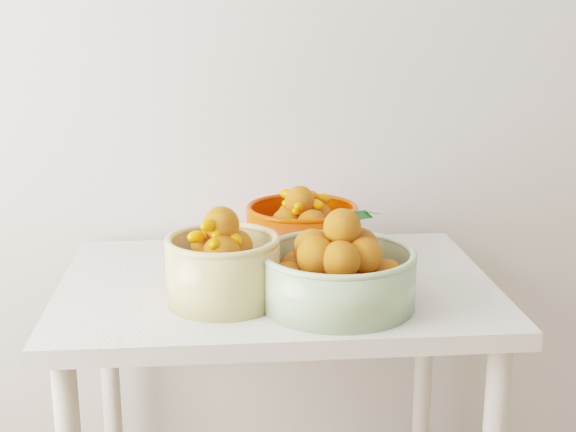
% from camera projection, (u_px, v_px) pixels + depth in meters
% --- Properties ---
extents(table, '(1.00, 0.70, 0.75)m').
position_uv_depth(table, '(277.00, 319.00, 1.89)').
color(table, silver).
rests_on(table, ground).
extents(bowl_cream, '(0.29, 0.29, 0.21)m').
position_uv_depth(bowl_cream, '(223.00, 266.00, 1.71)').
color(bowl_cream, tan).
rests_on(bowl_cream, table).
extents(bowl_green, '(0.44, 0.44, 0.21)m').
position_uv_depth(bowl_green, '(337.00, 272.00, 1.70)').
color(bowl_green, '#95B585').
rests_on(bowl_green, table).
extents(bowl_orange, '(0.33, 0.33, 0.20)m').
position_uv_depth(bowl_orange, '(302.00, 233.00, 1.97)').
color(bowl_orange, red).
rests_on(bowl_orange, table).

